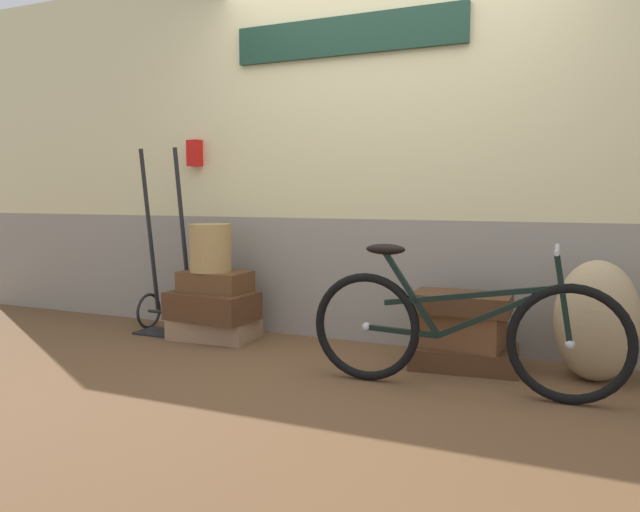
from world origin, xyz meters
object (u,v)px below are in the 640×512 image
(suitcase_2, at_px, (215,282))
(luggage_trolley, at_px, (166,288))
(bicycle, at_px, (460,330))
(suitcase_3, at_px, (464,357))
(suitcase_1, at_px, (212,306))
(wicker_basket, at_px, (210,248))
(burlap_sack, at_px, (596,321))
(suitcase_5, at_px, (462,303))
(suitcase_0, at_px, (215,328))
(suitcase_4, at_px, (461,329))

(suitcase_2, distance_m, luggage_trolley, 0.49)
(bicycle, bearing_deg, suitcase_3, 97.12)
(suitcase_1, height_order, suitcase_2, suitcase_2)
(wicker_basket, bearing_deg, suitcase_2, 38.77)
(bicycle, bearing_deg, luggage_trolley, 167.34)
(suitcase_1, relative_size, suitcase_2, 1.29)
(suitcase_3, relative_size, bicycle, 0.38)
(burlap_sack, bearing_deg, suitcase_5, -176.53)
(suitcase_0, bearing_deg, suitcase_3, -3.71)
(suitcase_0, height_order, suitcase_5, suitcase_5)
(suitcase_2, bearing_deg, wicker_basket, -140.21)
(suitcase_3, distance_m, bicycle, 0.53)
(suitcase_4, bearing_deg, luggage_trolley, -175.75)
(suitcase_0, height_order, bicycle, bicycle)
(suitcase_4, distance_m, burlap_sack, 0.75)
(suitcase_3, xyz_separation_m, suitcase_5, (-0.02, -0.01, 0.33))
(burlap_sack, height_order, bicycle, bicycle)
(suitcase_0, height_order, wicker_basket, wicker_basket)
(suitcase_0, distance_m, burlap_sack, 2.53)
(suitcase_2, xyz_separation_m, luggage_trolley, (-0.48, 0.06, -0.08))
(wicker_basket, height_order, burlap_sack, wicker_basket)
(suitcase_3, bearing_deg, suitcase_1, 174.80)
(suitcase_0, xyz_separation_m, suitcase_5, (1.78, -0.03, 0.32))
(suitcase_4, bearing_deg, suitcase_0, -174.57)
(suitcase_2, xyz_separation_m, burlap_sack, (2.49, 0.02, -0.08))
(suitcase_3, relative_size, wicker_basket, 1.85)
(suitcase_4, xyz_separation_m, burlap_sack, (0.74, 0.03, 0.11))
(wicker_basket, bearing_deg, suitcase_0, 79.34)
(suitcase_0, height_order, suitcase_3, suitcase_0)
(suitcase_1, bearing_deg, burlap_sack, 5.59)
(suitcase_3, distance_m, suitcase_5, 0.33)
(suitcase_3, xyz_separation_m, bicycle, (0.06, -0.45, 0.27))
(burlap_sack, distance_m, bicycle, 0.82)
(burlap_sack, bearing_deg, bicycle, -143.39)
(suitcase_5, bearing_deg, suitcase_4, 104.91)
(suitcase_1, xyz_separation_m, suitcase_5, (1.77, 0.01, 0.15))
(suitcase_2, xyz_separation_m, suitcase_5, (1.76, -0.02, -0.02))
(suitcase_2, xyz_separation_m, suitcase_3, (1.78, -0.01, -0.35))
(suitcase_0, distance_m, wicker_basket, 0.59)
(suitcase_1, height_order, suitcase_3, suitcase_1)
(luggage_trolley, bearing_deg, bicycle, -12.66)
(wicker_basket, bearing_deg, burlap_sack, 0.98)
(suitcase_4, height_order, luggage_trolley, luggage_trolley)
(bicycle, bearing_deg, suitcase_4, 100.30)
(suitcase_1, bearing_deg, suitcase_5, 4.70)
(wicker_basket, distance_m, burlap_sack, 2.54)
(suitcase_1, height_order, wicker_basket, wicker_basket)
(suitcase_4, bearing_deg, suitcase_5, -67.74)
(suitcase_1, distance_m, burlap_sack, 2.50)
(suitcase_4, height_order, wicker_basket, wicker_basket)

